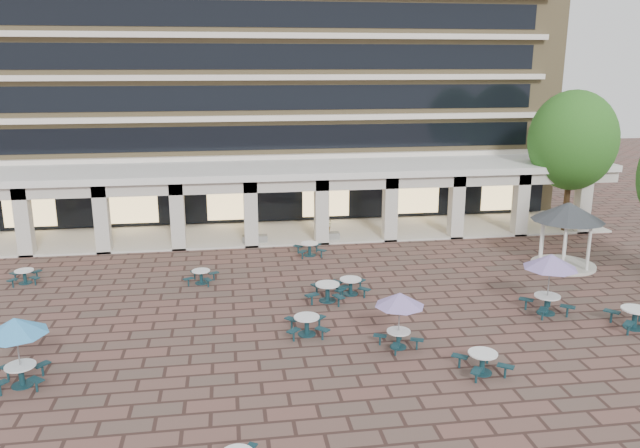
# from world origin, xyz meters

# --- Properties ---
(ground) EXTENTS (120.00, 120.00, 0.00)m
(ground) POSITION_xyz_m (0.00, 0.00, 0.00)
(ground) COLOR brown
(ground) RESTS_ON ground
(apartment_building) EXTENTS (40.00, 15.50, 25.20)m
(apartment_building) POSITION_xyz_m (0.00, 25.47, 12.60)
(apartment_building) COLOR #968054
(apartment_building) RESTS_ON ground
(retail_arcade) EXTENTS (42.00, 6.60, 4.40)m
(retail_arcade) POSITION_xyz_m (0.00, 14.80, 3.00)
(retail_arcade) COLOR white
(retail_arcade) RESTS_ON ground
(picnic_table_2) EXTENTS (1.92, 1.92, 0.78)m
(picnic_table_2) POSITION_xyz_m (5.23, -4.64, 0.46)
(picnic_table_2) COLOR #13343B
(picnic_table_2) RESTS_ON ground
(picnic_table_4) EXTENTS (2.12, 2.12, 2.44)m
(picnic_table_4) POSITION_xyz_m (-10.50, -3.19, 2.08)
(picnic_table_4) COLOR #13343B
(picnic_table_4) RESTS_ON ground
(picnic_table_5) EXTENTS (1.79, 1.79, 0.78)m
(picnic_table_5) POSITION_xyz_m (-0.46, -0.54, 0.46)
(picnic_table_5) COLOR #13343B
(picnic_table_5) RESTS_ON ground
(picnic_table_6) EXTENTS (1.91, 1.91, 2.21)m
(picnic_table_6) POSITION_xyz_m (2.87, -2.21, 1.88)
(picnic_table_6) COLOR #13343B
(picnic_table_6) RESTS_ON ground
(picnic_table_7) EXTENTS (2.02, 2.02, 0.86)m
(picnic_table_7) POSITION_xyz_m (12.94, -1.93, 0.51)
(picnic_table_7) COLOR #13343B
(picnic_table_7) RESTS_ON ground
(picnic_table_8) EXTENTS (1.71, 1.71, 0.68)m
(picnic_table_8) POSITION_xyz_m (-13.50, 7.53, 0.41)
(picnic_table_8) COLOR #13343B
(picnic_table_8) RESTS_ON ground
(picnic_table_9) EXTENTS (1.76, 1.76, 0.67)m
(picnic_table_9) POSITION_xyz_m (-4.86, 6.22, 0.40)
(picnic_table_9) COLOR #13343B
(picnic_table_9) RESTS_ON ground
(picnic_table_10) EXTENTS (1.77, 1.77, 0.77)m
(picnic_table_10) POSITION_xyz_m (2.16, 3.64, 0.46)
(picnic_table_10) COLOR #13343B
(picnic_table_10) RESTS_ON ground
(picnic_table_11) EXTENTS (2.32, 2.32, 2.68)m
(picnic_table_11) POSITION_xyz_m (10.14, 0.08, 2.28)
(picnic_table_11) COLOR #13343B
(picnic_table_11) RESTS_ON ground
(picnic_table_12) EXTENTS (2.23, 2.23, 0.84)m
(picnic_table_12) POSITION_xyz_m (0.95, 2.95, 0.50)
(picnic_table_12) COLOR #13343B
(picnic_table_12) RESTS_ON ground
(picnic_table_13) EXTENTS (1.79, 1.79, 0.75)m
(picnic_table_13) POSITION_xyz_m (1.07, 10.00, 0.45)
(picnic_table_13) COLOR #13343B
(picnic_table_13) RESTS_ON ground
(gazebo) EXTENTS (3.75, 3.75, 3.49)m
(gazebo) POSITION_xyz_m (14.26, 6.02, 2.63)
(gazebo) COLOR beige
(gazebo) RESTS_ON ground
(tree_east_c) EXTENTS (5.43, 5.43, 9.04)m
(tree_east_c) POSITION_xyz_m (18.03, 12.66, 5.91)
(tree_east_c) COLOR #46301C
(tree_east_c) RESTS_ON ground
(planter_left) EXTENTS (1.50, 0.60, 1.15)m
(planter_left) POSITION_xyz_m (-1.89, 12.90, 0.42)
(planter_left) COLOR gray
(planter_left) RESTS_ON ground
(planter_right) EXTENTS (1.50, 0.88, 1.35)m
(planter_right) POSITION_xyz_m (2.53, 12.90, 0.58)
(planter_right) COLOR gray
(planter_right) RESTS_ON ground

